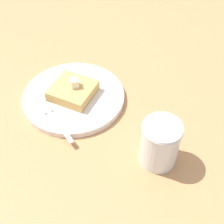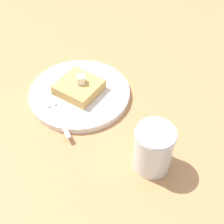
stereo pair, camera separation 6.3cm
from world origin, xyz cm
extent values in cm
cube|color=#BA814F|center=(0.00, 0.00, 1.44)|extent=(128.69, 128.69, 2.89)
cylinder|color=silver|center=(6.81, 10.46, 3.63)|extent=(23.34, 23.34, 1.48)
torus|color=navy|center=(6.81, 10.46, 3.97)|extent=(23.34, 23.34, 0.80)
cube|color=tan|center=(6.81, 10.46, 5.59)|extent=(11.37, 11.58, 2.45)
cube|color=#F6F1CA|center=(6.27, 10.71, 7.77)|extent=(2.46, 2.52, 1.90)
cube|color=silver|center=(15.14, 16.04, 4.55)|extent=(2.65, 10.00, 0.36)
cube|color=silver|center=(14.01, 9.75, 4.55)|extent=(2.66, 3.14, 0.36)
cube|color=silver|center=(14.29, 6.65, 4.55)|extent=(0.88, 3.21, 0.36)
cube|color=silver|center=(13.75, 6.74, 4.55)|extent=(0.88, 3.21, 0.36)
cube|color=silver|center=(13.21, 6.84, 4.55)|extent=(0.88, 3.21, 0.36)
cube|color=silver|center=(12.67, 6.94, 4.55)|extent=(0.88, 3.21, 0.36)
cylinder|color=#3A1505|center=(6.14, 34.70, 6.59)|extent=(6.65, 6.65, 7.39)
cylinder|color=silver|center=(6.14, 34.70, 7.71)|extent=(7.23, 7.23, 9.64)
torus|color=silver|center=(6.14, 34.70, 12.08)|extent=(7.44, 7.44, 0.50)
camera|label=1|loc=(37.29, 53.06, 53.73)|focal=50.00mm
camera|label=2|loc=(32.52, 57.23, 53.73)|focal=50.00mm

